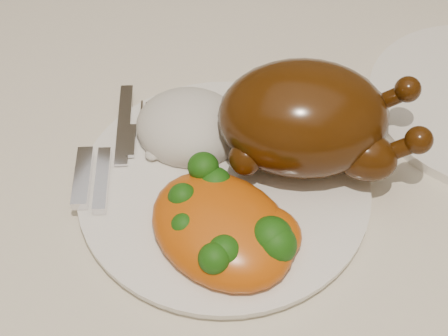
% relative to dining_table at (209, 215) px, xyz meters
% --- Properties ---
extents(dining_table, '(1.60, 0.90, 0.76)m').
position_rel_dining_table_xyz_m(dining_table, '(0.00, 0.00, 0.00)').
color(dining_table, brown).
rests_on(dining_table, floor).
extents(tablecloth, '(1.73, 1.03, 0.18)m').
position_rel_dining_table_xyz_m(tablecloth, '(0.00, 0.00, 0.07)').
color(tablecloth, beige).
rests_on(tablecloth, dining_table).
extents(dinner_plate, '(0.32, 0.32, 0.01)m').
position_rel_dining_table_xyz_m(dinner_plate, '(0.03, -0.03, 0.11)').
color(dinner_plate, white).
rests_on(dinner_plate, tablecloth).
extents(roast_chicken, '(0.20, 0.16, 0.10)m').
position_rel_dining_table_xyz_m(roast_chicken, '(0.09, 0.03, 0.16)').
color(roast_chicken, '#4A2707').
rests_on(roast_chicken, dinner_plate).
extents(rice_mound, '(0.11, 0.11, 0.05)m').
position_rel_dining_table_xyz_m(rice_mound, '(-0.02, 0.01, 0.12)').
color(rice_mound, white).
rests_on(rice_mound, dinner_plate).
extents(mac_and_cheese, '(0.16, 0.14, 0.05)m').
position_rel_dining_table_xyz_m(mac_and_cheese, '(0.06, -0.09, 0.13)').
color(mac_and_cheese, '#DA5D0E').
rests_on(mac_and_cheese, dinner_plate).
extents(cutlery, '(0.07, 0.16, 0.01)m').
position_rel_dining_table_xyz_m(cutlery, '(-0.08, -0.06, 0.12)').
color(cutlery, silver).
rests_on(cutlery, dinner_plate).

